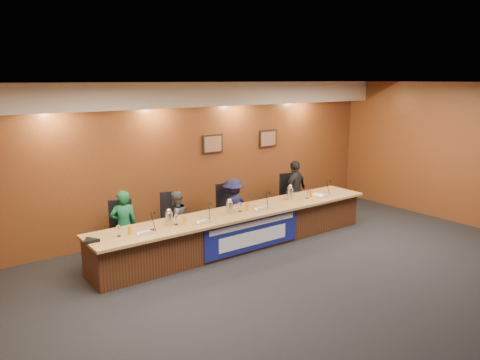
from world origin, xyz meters
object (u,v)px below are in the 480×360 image
(dais_body, at_px, (240,230))
(banner, at_px, (253,234))
(office_chair_a, at_px, (122,234))
(panelist_b, at_px, (176,220))
(office_chair_b, at_px, (174,223))
(office_chair_d, at_px, (292,199))
(speakerphone, at_px, (90,241))
(panelist_a, at_px, (124,226))
(carafe_right, at_px, (290,194))
(panelist_d, at_px, (295,191))
(carafe_mid, at_px, (229,208))
(carafe_left, at_px, (169,219))
(panelist_c, at_px, (233,207))
(office_chair_c, at_px, (231,212))

(dais_body, height_order, banner, banner)
(office_chair_a, bearing_deg, panelist_b, 12.58)
(office_chair_b, distance_m, office_chair_d, 3.15)
(panelist_b, xyz_separation_m, speakerphone, (-1.94, -0.73, 0.20))
(panelist_a, relative_size, carafe_right, 5.06)
(dais_body, distance_m, office_chair_d, 2.24)
(panelist_a, bearing_deg, office_chair_a, -73.98)
(panelist_d, bearing_deg, office_chair_d, -108.04)
(banner, height_order, panelist_a, panelist_a)
(panelist_b, distance_m, carafe_mid, 1.09)
(carafe_left, bearing_deg, carafe_right, 1.84)
(banner, xyz_separation_m, panelist_c, (0.32, 1.09, 0.23))
(panelist_b, bearing_deg, carafe_mid, 129.85)
(carafe_mid, relative_size, speakerphone, 0.71)
(office_chair_c, height_order, speakerphone, speakerphone)
(panelist_b, distance_m, office_chair_c, 1.38)
(banner, distance_m, office_chair_d, 2.42)
(dais_body, relative_size, carafe_right, 22.95)
(banner, distance_m, panelist_d, 2.39)
(panelist_b, relative_size, panelist_c, 0.95)
(panelist_d, distance_m, office_chair_c, 1.80)
(carafe_mid, bearing_deg, panelist_a, 158.09)
(carafe_right, bearing_deg, office_chair_d, 44.46)
(carafe_mid, bearing_deg, dais_body, 10.17)
(banner, bearing_deg, panelist_c, 73.69)
(office_chair_d, xyz_separation_m, carafe_right, (-0.76, -0.74, 0.40))
(office_chair_c, distance_m, carafe_left, 2.12)
(panelist_c, height_order, office_chair_d, panelist_c)
(speakerphone, bearing_deg, carafe_right, 1.21)
(carafe_mid, height_order, speakerphone, carafe_mid)
(panelist_c, distance_m, office_chair_d, 1.79)
(dais_body, distance_m, banner, 0.42)
(banner, xyz_separation_m, office_chair_d, (2.10, 1.19, 0.10))
(office_chair_a, height_order, carafe_mid, carafe_mid)
(panelist_b, bearing_deg, panelist_a, -5.89)
(dais_body, relative_size, panelist_d, 4.20)
(panelist_d, xyz_separation_m, office_chair_d, (0.00, 0.10, -0.23))
(panelist_c, bearing_deg, panelist_d, 172.59)
(dais_body, bearing_deg, banner, -90.00)
(banner, relative_size, panelist_d, 1.54)
(panelist_a, bearing_deg, panelist_b, -163.98)
(panelist_d, xyz_separation_m, carafe_left, (-3.69, -0.74, 0.16))
(panelist_b, height_order, office_chair_a, panelist_b)
(panelist_b, xyz_separation_m, office_chair_d, (3.15, 0.10, -0.10))
(office_chair_c, height_order, office_chair_d, same)
(office_chair_a, height_order, carafe_right, carafe_right)
(banner, xyz_separation_m, speakerphone, (-2.99, 0.36, 0.40))
(carafe_mid, bearing_deg, carafe_left, -179.76)
(panelist_c, relative_size, office_chair_b, 2.55)
(office_chair_c, bearing_deg, speakerphone, -167.21)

